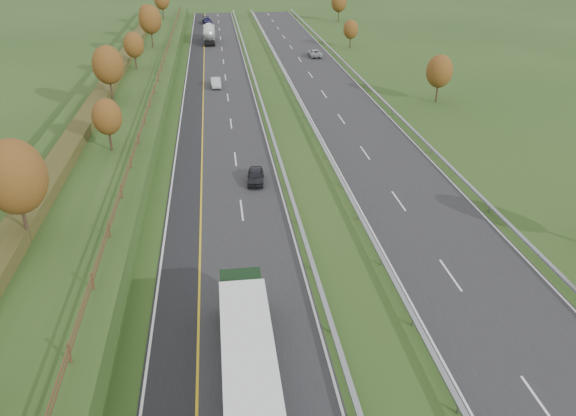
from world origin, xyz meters
The scene contains 19 objects.
ground centered at (8.00, 55.00, 0.00)m, with size 400.00×400.00×0.00m, color #274318.
near_carriageway centered at (0.00, 60.00, 0.02)m, with size 10.50×200.00×0.04m, color #232326.
far_carriageway centered at (16.50, 60.00, 0.02)m, with size 10.50×200.00×0.04m, color #232326.
hard_shoulder centered at (-3.75, 60.00, 0.02)m, with size 3.00×200.00×0.04m, color black.
lane_markings centered at (6.40, 59.88, 0.05)m, with size 26.75×200.00×0.01m.
embankment_left centered at (-13.00, 60.00, 1.00)m, with size 12.00×200.00×2.00m, color #274318.
hedge_left centered at (-15.00, 60.00, 2.55)m, with size 2.20×180.00×1.10m, color #373C18.
fence_left centered at (-8.50, 59.59, 2.73)m, with size 0.12×189.06×1.20m.
median_barrier_near centered at (5.70, 60.00, 0.61)m, with size 0.32×200.00×0.71m.
median_barrier_far centered at (10.80, 60.00, 0.61)m, with size 0.32×200.00×0.71m.
outer_barrier_far centered at (22.30, 60.00, 0.62)m, with size 0.32×200.00×0.71m.
trees_left centered at (-12.64, 56.63, 6.37)m, with size 6.64×164.30×7.66m.
trees_far centered at (29.80, 89.21, 4.25)m, with size 8.45×118.60×7.12m.
box_lorry centered at (0.47, 12.81, 2.33)m, with size 2.58×16.28×4.06m.
road_tanker centered at (-1.16, 115.02, 1.86)m, with size 2.40×11.22×3.46m.
car_dark_near centered at (2.91, 40.72, 0.69)m, with size 1.53×3.81×1.30m, color black.
car_silver_mid centered at (-0.35, 77.13, 0.72)m, with size 1.45×4.15×1.37m, color #B1B2B6.
car_small_far centered at (-1.60, 140.10, 0.78)m, with size 2.08×5.11×1.48m, color #16143F.
car_oncoming centered at (18.44, 97.26, 0.71)m, with size 2.22×4.81×1.34m, color #AAABAF.
Camera 1 is at (-0.33, -8.34, 21.94)m, focal length 35.00 mm.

